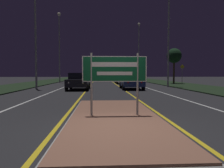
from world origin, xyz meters
The scene contains 22 objects.
ground_plane centered at (0.00, 0.00, 0.00)m, with size 160.00×160.00×0.00m, color #232326.
median_island centered at (0.00, 1.48, 0.04)m, with size 2.89×7.81×0.10m.
verge_left centered at (-9.50, 20.00, 0.04)m, with size 5.00×100.00×0.08m.
verge_right centered at (9.50, 20.00, 0.04)m, with size 5.00×100.00×0.08m.
centre_line_yellow_left centered at (-1.63, 25.00, 0.00)m, with size 0.12×70.00×0.01m.
centre_line_yellow_right centered at (1.63, 25.00, 0.00)m, with size 0.12×70.00×0.01m.
lane_line_white_left centered at (-4.20, 25.00, 0.00)m, with size 0.12×70.00×0.01m.
lane_line_white_right centered at (4.20, 25.00, 0.00)m, with size 0.12×70.00×0.01m.
edge_line_white_left centered at (-7.20, 25.00, 0.00)m, with size 0.10×70.00×0.01m.
edge_line_white_right centered at (7.20, 25.00, 0.00)m, with size 0.10×70.00×0.01m.
highway_sign centered at (0.00, 1.47, 1.51)m, with size 2.07×0.07×2.00m.
streetlight_left_near centered at (-6.19, 14.48, 5.37)m, with size 0.46×0.46×8.82m.
streetlight_left_far centered at (-6.66, 28.50, 6.65)m, with size 0.51×0.51×10.68m.
streetlight_right_near centered at (6.69, 17.09, 6.69)m, with size 0.59×0.59×9.93m.
streetlight_right_far centered at (6.51, 33.53, 6.35)m, with size 0.48×0.48×10.43m.
car_receding_0 centered at (2.39, 14.14, 0.76)m, with size 1.92×4.19×1.46m.
car_receding_1 centered at (2.71, 24.91, 0.76)m, with size 2.02×4.26×1.42m.
car_receding_2 centered at (5.84, 34.11, 0.70)m, with size 1.92×4.66×1.31m.
car_receding_3 centered at (2.79, 45.12, 0.78)m, with size 1.96×4.58×1.45m.
car_approaching_0 centered at (-2.37, 13.94, 0.77)m, with size 1.92×4.28×1.49m.
warning_sign centered at (10.21, 22.29, 1.59)m, with size 0.60×0.06×2.51m.
roadside_palm_right centered at (9.48, 23.35, 3.75)m, with size 1.97×1.97×4.71m.
Camera 1 is at (-0.47, -5.51, 1.46)m, focal length 35.00 mm.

